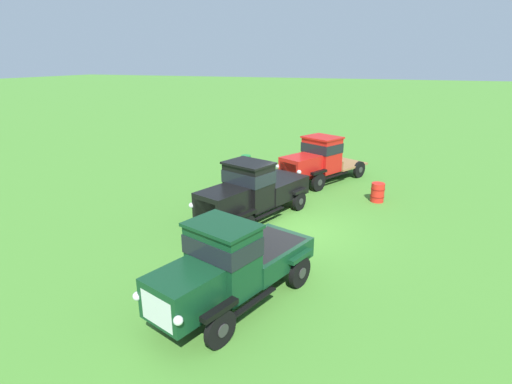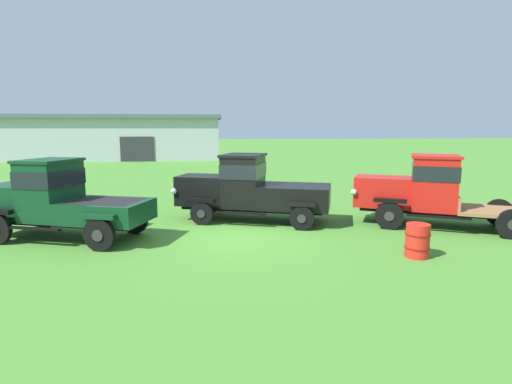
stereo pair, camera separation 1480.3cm
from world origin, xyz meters
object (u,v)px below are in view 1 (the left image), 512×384
(vintage_truck_midrow_center, at_px, (318,159))
(oil_drum_near_fence, at_px, (378,192))
(vintage_truck_second_in_line, at_px, (253,190))
(oil_drum_beside_row, at_px, (246,162))
(vintage_truck_foreground_near, at_px, (230,264))

(vintage_truck_midrow_center, xyz_separation_m, oil_drum_near_fence, (-1.78, -3.08, -0.79))
(vintage_truck_second_in_line, bearing_deg, oil_drum_beside_row, 24.62)
(vintage_truck_second_in_line, distance_m, oil_drum_beside_row, 7.16)
(oil_drum_beside_row, bearing_deg, vintage_truck_midrow_center, -103.67)
(vintage_truck_foreground_near, xyz_separation_m, vintage_truck_second_in_line, (5.59, 1.61, -0.01))
(vintage_truck_second_in_line, bearing_deg, vintage_truck_midrow_center, -13.17)
(vintage_truck_foreground_near, distance_m, oil_drum_near_fence, 9.68)
(vintage_truck_second_in_line, bearing_deg, vintage_truck_foreground_near, -163.92)
(vintage_truck_foreground_near, xyz_separation_m, vintage_truck_midrow_center, (11.04, 0.34, 0.08))
(vintage_truck_second_in_line, relative_size, vintage_truck_midrow_center, 1.00)
(oil_drum_beside_row, bearing_deg, oil_drum_near_fence, -111.02)
(vintage_truck_foreground_near, xyz_separation_m, oil_drum_beside_row, (12.07, 4.58, -0.71))
(vintage_truck_foreground_near, bearing_deg, vintage_truck_second_in_line, 16.08)
(vintage_truck_second_in_line, xyz_separation_m, vintage_truck_midrow_center, (5.44, -1.27, 0.09))
(vintage_truck_midrow_center, distance_m, oil_drum_near_fence, 3.64)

